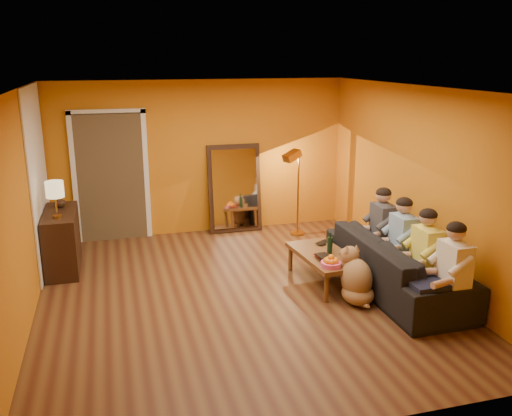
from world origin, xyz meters
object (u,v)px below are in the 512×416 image
object	(u,v)px
sideboard	(62,240)
sofa	(396,264)
person_far_left	(453,274)
person_mid_left	(426,257)
coffee_table	(324,268)
person_mid_right	(403,243)
person_far_right	(382,230)
dog	(357,275)
vase	(60,202)
tumbler	(329,247)
laptop	(327,243)
wine_bottle	(330,243)
mirror_frame	(235,188)
table_lamp	(56,200)
floor_lamp	(298,194)

from	to	relation	value
sideboard	sofa	bearing A→B (deg)	-24.58
person_far_left	person_mid_left	xyz separation A→B (m)	(0.00, 0.55, 0.00)
coffee_table	person_mid_left	bearing A→B (deg)	-48.97
person_mid_right	person_far_right	size ratio (longest dim) A/B	1.00
dog	vase	xyz separation A→B (m)	(-3.59, 2.38, 0.58)
person_mid_right	dog	bearing A→B (deg)	-159.75
person_far_right	vase	distance (m)	4.64
tumbler	person_mid_left	bearing A→B (deg)	-51.35
person_far_left	laptop	distance (m)	1.97
sofa	person_far_right	xyz separation A→B (m)	(0.13, 0.65, 0.25)
sideboard	coffee_table	size ratio (longest dim) A/B	0.97
tumbler	vase	xyz separation A→B (m)	(-3.54, 1.61, 0.47)
person_mid_right	tumbler	world-z (taller)	person_mid_right
sideboard	tumbler	world-z (taller)	sideboard
coffee_table	laptop	distance (m)	0.45
sideboard	laptop	xyz separation A→B (m)	(3.60, -1.13, 0.01)
coffee_table	person_far_left	size ratio (longest dim) A/B	1.00
wine_bottle	vase	bearing A→B (deg)	152.91
laptop	person_far_right	bearing A→B (deg)	-43.11
coffee_table	mirror_frame	bearing A→B (deg)	98.94
table_lamp	coffee_table	bearing A→B (deg)	-18.97
coffee_table	sideboard	bearing A→B (deg)	151.66
table_lamp	person_far_left	xyz separation A→B (m)	(4.37, -2.64, -0.49)
laptop	dog	bearing A→B (deg)	-122.23
mirror_frame	dog	bearing A→B (deg)	-76.06
sofa	dog	bearing A→B (deg)	106.14
person_mid_right	person_far_right	bearing A→B (deg)	90.00
person_mid_right	sideboard	bearing A→B (deg)	157.17
person_far_right	tumbler	distance (m)	0.84
floor_lamp	wine_bottle	xyz separation A→B (m)	(-0.29, -2.08, -0.14)
vase	table_lamp	bearing A→B (deg)	-90.00
wine_bottle	person_mid_right	bearing A→B (deg)	-19.20
sofa	coffee_table	size ratio (longest dim) A/B	2.00
coffee_table	table_lamp	bearing A→B (deg)	156.03
table_lamp	dog	world-z (taller)	table_lamp
wine_bottle	laptop	world-z (taller)	wine_bottle
person_far_left	person_mid_right	world-z (taller)	same
coffee_table	vase	distance (m)	3.90
person_mid_left	person_far_right	bearing A→B (deg)	90.00
table_lamp	wine_bottle	bearing A→B (deg)	-19.46
person_far_left	wine_bottle	bearing A→B (deg)	122.38
mirror_frame	person_mid_left	bearing A→B (deg)	-65.51
sofa	person_far_left	bearing A→B (deg)	-172.59
person_mid_left	laptop	world-z (taller)	person_mid_left
person_mid_right	laptop	world-z (taller)	person_mid_right
table_lamp	person_mid_right	xyz separation A→B (m)	(4.37, -1.54, -0.49)
floor_lamp	tumbler	xyz separation A→B (m)	(-0.22, -1.91, -0.26)
mirror_frame	floor_lamp	size ratio (longest dim) A/B	1.06
mirror_frame	table_lamp	bearing A→B (deg)	-153.68
sideboard	tumbler	size ratio (longest dim) A/B	13.17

